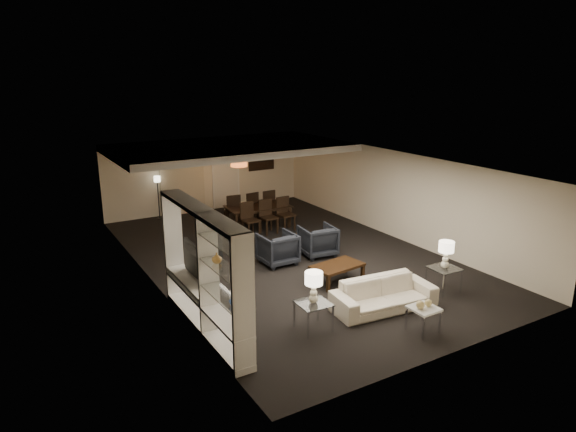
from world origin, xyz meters
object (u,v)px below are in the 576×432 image
at_px(vase_blue, 234,300).
at_px(chair_fm, 249,207).
at_px(vase_amber, 217,258).
at_px(chair_nm, 269,217).
at_px(chair_fr, 266,205).
at_px(pendant_light, 239,163).
at_px(table_lamp_left, 314,288).
at_px(marble_table, 423,320).
at_px(side_table_right, 444,280).
at_px(coffee_table, 337,273).
at_px(chair_nl, 251,220).
at_px(floor_lamp, 158,198).
at_px(dining_table, 259,217).
at_px(television, 190,263).
at_px(table_lamp_right, 446,255).
at_px(chair_nr, 286,214).
at_px(armchair_right, 318,241).
at_px(side_table_left, 313,316).
at_px(sofa, 384,295).
at_px(floor_speaker, 218,248).
at_px(armchair_left, 278,249).
at_px(chair_fl, 232,210).

relative_size(vase_blue, chair_fm, 0.17).
relative_size(vase_blue, vase_amber, 0.95).
relative_size(chair_nm, chair_fr, 1.00).
bearing_deg(pendant_light, chair_nm, -80.89).
xyz_separation_m(table_lamp_left, chair_fr, (2.71, 6.91, -0.35)).
bearing_deg(marble_table, chair_nm, 86.51).
height_order(side_table_right, chair_fm, chair_fm).
distance_m(coffee_table, chair_fr, 5.42).
bearing_deg(chair_nl, vase_blue, -123.87).
xyz_separation_m(vase_blue, floor_lamp, (1.51, 9.12, -0.44)).
bearing_deg(dining_table, marble_table, -87.85).
distance_m(vase_blue, vase_amber, 0.83).
xyz_separation_m(television, chair_fr, (4.42, 5.17, -0.59)).
distance_m(table_lamp_left, vase_blue, 1.79).
height_order(table_lamp_right, chair_fr, table_lamp_right).
bearing_deg(chair_nr, table_lamp_left, -119.08).
relative_size(armchair_right, side_table_right, 1.49).
xyz_separation_m(coffee_table, chair_fr, (1.01, 5.31, 0.29)).
xyz_separation_m(coffee_table, floor_lamp, (-1.93, 7.19, 0.50)).
bearing_deg(chair_nl, marble_table, -93.61).
relative_size(side_table_left, chair_fm, 0.58).
distance_m(television, chair_fr, 6.82).
xyz_separation_m(pendant_light, dining_table, (0.24, -0.82, -1.58)).
distance_m(armchair_right, dining_table, 2.97).
height_order(side_table_left, vase_amber, vase_amber).
relative_size(dining_table, chair_nm, 1.92).
bearing_deg(coffee_table, sofa, -90.00).
relative_size(side_table_left, floor_speaker, 0.47).
relative_size(sofa, table_lamp_right, 3.53).
distance_m(armchair_left, table_lamp_left, 3.51).
distance_m(coffee_table, table_lamp_right, 2.42).
height_order(sofa, side_table_right, sofa).
bearing_deg(marble_table, television, 140.13).
bearing_deg(dining_table, chair_fl, 138.04).
bearing_deg(chair_fm, table_lamp_right, 94.20).
distance_m(dining_table, chair_fm, 0.67).
xyz_separation_m(table_lamp_right, chair_nm, (-1.29, 5.61, -0.35)).
distance_m(armchair_left, floor_speaker, 1.53).
height_order(pendant_light, sofa, pendant_light).
bearing_deg(floor_lamp, chair_fl, -47.15).
height_order(marble_table, vase_amber, vase_amber).
bearing_deg(side_table_right, vase_blue, -176.34).
height_order(armchair_left, armchair_right, same).
bearing_deg(chair_nm, chair_nr, -1.99).
bearing_deg(armchair_right, floor_speaker, 3.13).
bearing_deg(chair_nm, floor_speaker, -141.61).
height_order(table_lamp_left, chair_fr, table_lamp_left).
xyz_separation_m(table_lamp_right, dining_table, (-1.29, 6.26, -0.51)).
xyz_separation_m(sofa, floor_speaker, (-2.10, 3.48, 0.32)).
bearing_deg(sofa, television, 158.78).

